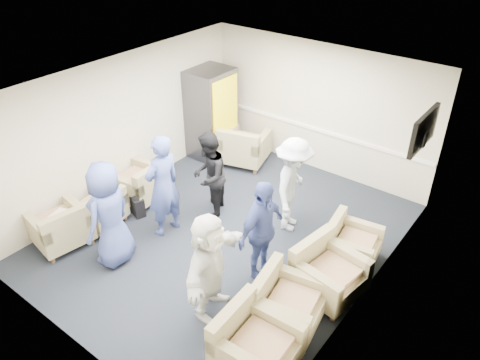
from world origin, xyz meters
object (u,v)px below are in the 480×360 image
Objects in this scene: armchair_right_near at (253,346)px; armchair_right_far at (350,244)px; armchair_left_near at (62,228)px; person_mid_right at (262,231)px; armchair_right_midfar at (326,274)px; person_front_right at (210,266)px; person_front_left at (109,214)px; person_back_left at (209,176)px; armchair_left_far at (141,185)px; vending_machine at (212,114)px; person_back_right at (293,185)px; armchair_right_midnear at (285,303)px; armchair_left_mid at (101,211)px; person_mid_left at (163,186)px; armchair_corner at (243,148)px.

armchair_right_near reaches higher than armchair_right_far.
person_mid_right reaches higher than armchair_left_near.
person_front_right is (-1.12, -1.29, 0.46)m from armchair_right_midfar.
armchair_right_midfar is at bearing 102.71° from person_front_left.
armchair_left_far is at bearing -98.61° from person_back_left.
armchair_left_far is at bearing 52.22° from person_front_right.
vending_machine reaches higher than person_back_right.
armchair_left_far is 0.58× the size of person_back_left.
armchair_right_near is at bearing 174.86° from armchair_right_midnear.
armchair_left_mid is 2.02m from person_back_left.
person_mid_left reaches higher than person_front_right.
armchair_right_far is at bearing 106.53° from armchair_left_mid.
armchair_left_near is at bearing -88.76° from vending_machine.
person_front_right is (2.87, -1.31, 0.47)m from armchair_left_far.
person_front_right is at bearing 60.37° from armchair_left_far.
person_front_left is (0.98, 0.30, 0.55)m from armchair_left_near.
armchair_corner reaches higher than armchair_left_mid.
armchair_right_midfar is 0.62× the size of person_front_right.
person_front_left is 1.03× the size of person_back_right.
vending_machine is 1.14× the size of person_back_right.
person_back_left is at bearing 156.07° from person_front_left.
armchair_right_near is at bearing 70.76° from armchair_left_mid.
person_back_left is at bearing 93.49° from person_back_right.
armchair_right_far is 3.20m from person_mid_left.
armchair_left_far reaches higher than armchair_right_far.
armchair_left_mid is 1.35m from person_mid_left.
person_mid_right is (-0.88, 1.41, 0.49)m from armchair_right_near.
person_back_left is 0.97× the size of person_mid_right.
person_back_left is (-2.61, -0.40, 0.51)m from armchair_right_far.
person_front_left is (-3.05, -1.42, 0.54)m from armchair_right_midfar.
armchair_right_far is (0.05, 2.57, -0.05)m from armchair_right_near.
person_mid_left is 2.03m from person_front_right.
armchair_left_far is at bearing -171.87° from armchair_left_near.
person_mid_left is at bearing 150.04° from armchair_left_near.
armchair_right_near is 2.57m from armchair_right_far.
person_back_left reaches higher than armchair_left_mid.
person_back_right is (1.66, 1.43, -0.06)m from person_mid_left.
armchair_left_mid is at bearing -174.96° from armchair_left_near.
armchair_right_midfar is 2.74m from person_back_left.
armchair_right_midfar is at bearing 128.72° from armchair_corner.
armchair_right_midfar is at bearing 174.69° from armchair_right_far.
armchair_left_mid is at bearing 82.02° from armchair_right_midnear.
armchair_left_near is 1.16m from person_front_left.
armchair_right_midfar is at bearing -28.90° from vending_machine.
armchair_right_far is at bearing -39.63° from person_front_right.
person_front_left is at bearing 77.84° from armchair_corner.
person_front_left is 1.93m from person_back_left.
armchair_left_mid is 4.09m from armchair_right_midfar.
person_front_left reaches higher than armchair_right_midnear.
person_mid_right is at bearing 114.64° from armchair_right_midfar.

